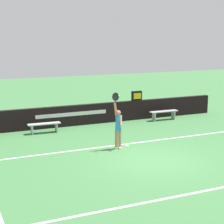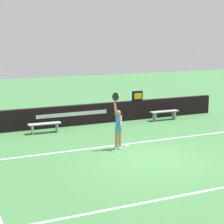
# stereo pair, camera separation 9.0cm
# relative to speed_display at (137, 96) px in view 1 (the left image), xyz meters

# --- Properties ---
(ground_plane) EXTENTS (60.00, 60.00, 0.00)m
(ground_plane) POSITION_rel_speed_display_xyz_m (-2.79, -6.57, -1.31)
(ground_plane) COLOR #437D45
(court_lines) EXTENTS (11.95, 5.66, 0.00)m
(court_lines) POSITION_rel_speed_display_xyz_m (-2.79, -7.00, -1.31)
(court_lines) COLOR white
(court_lines) RESTS_ON ground
(back_wall) EXTENTS (15.02, 0.26, 1.05)m
(back_wall) POSITION_rel_speed_display_xyz_m (-2.79, 0.00, -0.79)
(back_wall) COLOR black
(back_wall) RESTS_ON ground
(speed_display) EXTENTS (0.58, 0.18, 0.52)m
(speed_display) POSITION_rel_speed_display_xyz_m (0.00, 0.00, 0.00)
(speed_display) COLOR black
(speed_display) RESTS_ON back_wall
(tennis_player) EXTENTS (0.44, 0.43, 2.33)m
(tennis_player) POSITION_rel_speed_display_xyz_m (-3.33, -4.69, -0.36)
(tennis_player) COLOR #AA7250
(tennis_player) RESTS_ON ground
(tennis_ball) EXTENTS (0.07, 0.07, 0.07)m
(tennis_ball) POSITION_rel_speed_display_xyz_m (-3.35, -4.82, 0.90)
(tennis_ball) COLOR #C4E435
(courtside_bench_near) EXTENTS (1.62, 0.38, 0.50)m
(courtside_bench_near) POSITION_rel_speed_display_xyz_m (1.30, -0.74, -0.93)
(courtside_bench_near) COLOR #B1B3B3
(courtside_bench_near) RESTS_ON ground
(courtside_bench_far) EXTENTS (1.56, 0.41, 0.47)m
(courtside_bench_far) POSITION_rel_speed_display_xyz_m (-5.41, -0.90, -0.96)
(courtside_bench_far) COLOR #ADBBBC
(courtside_bench_far) RESTS_ON ground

